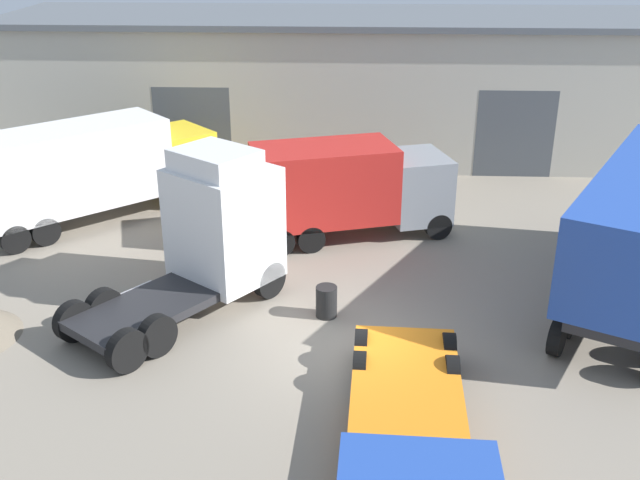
{
  "coord_description": "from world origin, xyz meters",
  "views": [
    {
      "loc": [
        0.07,
        -16.06,
        10.1
      ],
      "look_at": [
        -0.84,
        3.33,
        1.6
      ],
      "focal_mm": 42.0,
      "sensor_mm": 36.0,
      "label": 1
    }
  ],
  "objects_px": {
    "box_truck_grey": "(349,185)",
    "oil_drum": "(326,301)",
    "box_truck_yellow": "(95,166)",
    "tractor_unit_white": "(212,231)"
  },
  "relations": [
    {
      "from": "box_truck_yellow",
      "to": "box_truck_grey",
      "type": "height_order",
      "value": "box_truck_yellow"
    },
    {
      "from": "tractor_unit_white",
      "to": "box_truck_yellow",
      "type": "relative_size",
      "value": 0.82
    },
    {
      "from": "tractor_unit_white",
      "to": "box_truck_grey",
      "type": "relative_size",
      "value": 0.92
    },
    {
      "from": "box_truck_yellow",
      "to": "box_truck_grey",
      "type": "relative_size",
      "value": 1.12
    },
    {
      "from": "tractor_unit_white",
      "to": "box_truck_grey",
      "type": "bearing_deg",
      "value": -0.89
    },
    {
      "from": "box_truck_grey",
      "to": "oil_drum",
      "type": "xyz_separation_m",
      "value": [
        -0.53,
        -5.65,
        -1.35
      ]
    },
    {
      "from": "box_truck_yellow",
      "to": "oil_drum",
      "type": "bearing_deg",
      "value": -81.28
    },
    {
      "from": "oil_drum",
      "to": "box_truck_yellow",
      "type": "bearing_deg",
      "value": 141.22
    },
    {
      "from": "box_truck_yellow",
      "to": "box_truck_grey",
      "type": "bearing_deg",
      "value": -49.48
    },
    {
      "from": "tractor_unit_white",
      "to": "box_truck_yellow",
      "type": "height_order",
      "value": "tractor_unit_white"
    }
  ]
}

